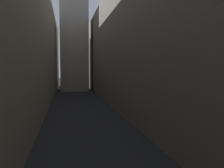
{
  "coord_description": "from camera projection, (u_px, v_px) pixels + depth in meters",
  "views": [
    {
      "loc": [
        -2.4,
        12.15,
        7.03
      ],
      "look_at": [
        0.0,
        23.95,
        6.18
      ],
      "focal_mm": 35.83,
      "sensor_mm": 36.0,
      "label": 1
    }
  ],
  "objects": [
    {
      "name": "ground_plane",
      "position": [
        82.0,
        112.0,
        36.02
      ],
      "size": [
        264.0,
        264.0,
        0.0
      ],
      "primitive_type": "plane",
      "color": "#232326"
    },
    {
      "name": "building_block_right",
      "position": [
        147.0,
        44.0,
        39.48
      ],
      "size": [
        12.17,
        108.0,
        22.5
      ],
      "primitive_type": "cube",
      "color": "#756B5B",
      "rests_on": "ground"
    }
  ]
}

